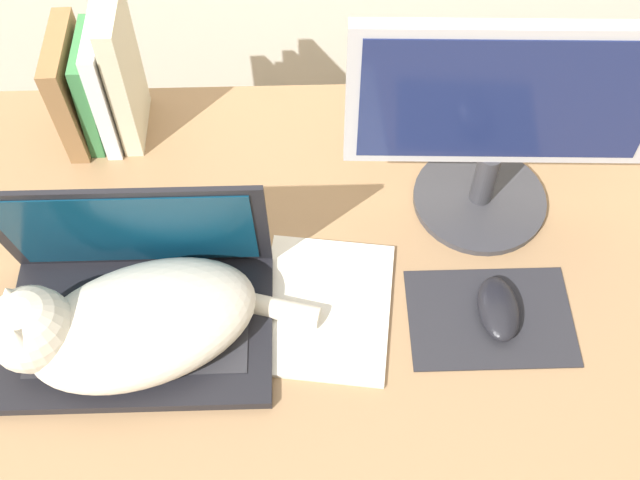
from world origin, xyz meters
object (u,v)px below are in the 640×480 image
(external_monitor, at_px, (501,120))
(book_row, at_px, (99,82))
(laptop, at_px, (137,301))
(computer_mouse, at_px, (498,309))
(notepad, at_px, (326,308))
(cat, at_px, (124,324))

(external_monitor, relative_size, book_row, 1.73)
(laptop, bearing_deg, external_monitor, 20.78)
(computer_mouse, xyz_separation_m, book_row, (-0.61, 0.39, 0.09))
(book_row, bearing_deg, notepad, -46.08)
(computer_mouse, relative_size, notepad, 0.41)
(laptop, xyz_separation_m, cat, (-0.01, -0.04, 0.01))
(notepad, bearing_deg, computer_mouse, -3.88)
(cat, relative_size, notepad, 1.73)
(cat, bearing_deg, laptop, 75.00)
(computer_mouse, bearing_deg, laptop, 178.87)
(notepad, bearing_deg, external_monitor, 36.95)
(laptop, height_order, notepad, laptop)
(book_row, xyz_separation_m, notepad, (0.36, -0.37, -0.11))
(cat, xyz_separation_m, book_row, (-0.08, 0.42, 0.05))
(cat, height_order, computer_mouse, cat)
(external_monitor, bearing_deg, cat, -155.57)
(laptop, bearing_deg, computer_mouse, -1.13)
(external_monitor, bearing_deg, book_row, 163.71)
(cat, relative_size, computer_mouse, 4.19)
(external_monitor, height_order, notepad, external_monitor)
(cat, relative_size, book_row, 1.75)
(external_monitor, xyz_separation_m, computer_mouse, (-0.00, -0.21, -0.18))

